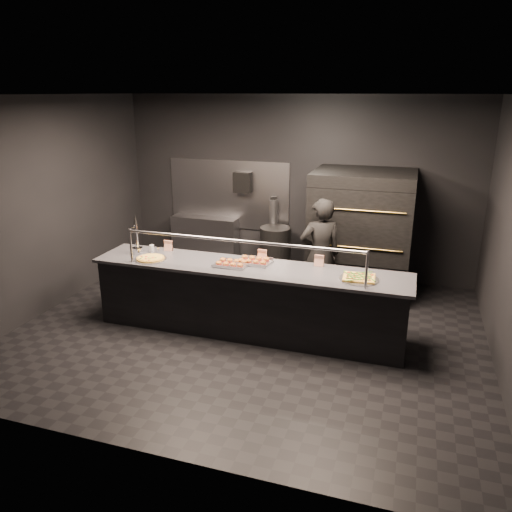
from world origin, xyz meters
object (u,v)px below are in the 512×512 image
at_px(pizza_oven, 361,232).
at_px(round_pizza, 151,258).
at_px(service_counter, 248,299).
at_px(square_pizza, 359,278).
at_px(worker, 320,255).
at_px(beer_tap, 137,242).
at_px(fire_extinguisher, 273,212).
at_px(towel_dispenser, 243,182).
at_px(slider_tray_b, 254,261).
at_px(trash_bin, 275,252).
at_px(slider_tray_a, 231,263).
at_px(prep_shelf, 206,241).

distance_m(pizza_oven, round_pizza, 3.24).
distance_m(service_counter, square_pizza, 1.48).
xyz_separation_m(service_counter, pizza_oven, (1.20, 1.90, 0.50)).
height_order(pizza_oven, square_pizza, pizza_oven).
distance_m(service_counter, worker, 1.32).
distance_m(service_counter, beer_tap, 1.73).
bearing_deg(fire_extinguisher, round_pizza, -110.76).
distance_m(towel_dispenser, square_pizza, 3.40).
xyz_separation_m(round_pizza, slider_tray_b, (1.34, 0.30, 0.01)).
bearing_deg(square_pizza, fire_extinguisher, 125.59).
bearing_deg(trash_bin, worker, -47.81).
height_order(service_counter, slider_tray_a, service_counter).
relative_size(service_counter, prep_shelf, 3.42).
bearing_deg(trash_bin, slider_tray_b, -82.65).
bearing_deg(slider_tray_a, service_counter, 8.98).
bearing_deg(beer_tap, slider_tray_b, 3.87).
bearing_deg(round_pizza, service_counter, 6.29).
height_order(service_counter, round_pizza, service_counter).
bearing_deg(trash_bin, service_counter, -83.87).
bearing_deg(towel_dispenser, prep_shelf, -174.29).
relative_size(service_counter, round_pizza, 9.74).
relative_size(towel_dispenser, round_pizza, 0.83).
bearing_deg(prep_shelf, round_pizza, -83.40).
height_order(pizza_oven, round_pizza, pizza_oven).
relative_size(service_counter, towel_dispenser, 11.71).
distance_m(service_counter, fire_extinguisher, 2.50).
xyz_separation_m(beer_tap, round_pizza, (0.30, -0.18, -0.14)).
relative_size(service_counter, trash_bin, 4.70).
distance_m(pizza_oven, trash_bin, 1.53).
bearing_deg(service_counter, pizza_oven, 57.73).
relative_size(slider_tray_a, worker, 0.27).
xyz_separation_m(pizza_oven, worker, (-0.47, -0.85, -0.15)).
relative_size(prep_shelf, slider_tray_a, 2.73).
distance_m(round_pizza, slider_tray_b, 1.37).
distance_m(pizza_oven, fire_extinguisher, 1.63).
bearing_deg(slider_tray_b, fire_extinguisher, 99.49).
bearing_deg(worker, towel_dispenser, -68.27).
distance_m(pizza_oven, towel_dispenser, 2.23).
relative_size(pizza_oven, slider_tray_a, 4.35).
bearing_deg(pizza_oven, trash_bin, 172.12).
xyz_separation_m(towel_dispenser, worker, (1.63, -1.34, -0.73)).
distance_m(trash_bin, worker, 1.47).
bearing_deg(trash_bin, pizza_oven, -7.88).
bearing_deg(prep_shelf, towel_dispenser, 5.71).
bearing_deg(worker, slider_tray_b, 23.24).
bearing_deg(square_pizza, prep_shelf, 141.76).
bearing_deg(round_pizza, pizza_oven, 39.12).
bearing_deg(towel_dispenser, square_pizza, -46.63).
bearing_deg(beer_tap, pizza_oven, 33.45).
height_order(slider_tray_a, slider_tray_b, slider_tray_b).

